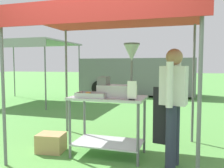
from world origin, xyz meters
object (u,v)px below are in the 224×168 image
object	(u,v)px
stall_canopy	(110,20)
menu_sign	(132,92)
donut_cart	(108,114)
neighbour_tent	(25,44)
supply_crate	(51,143)
vendor	(173,101)
donut_tray	(92,96)
donut_fryer	(120,79)
van_grey	(138,76)

from	to	relation	value
stall_canopy	menu_sign	world-z (taller)	stall_canopy
donut_cart	neighbour_tent	xyz separation A→B (m)	(-4.58, 4.17, 1.52)
stall_canopy	supply_crate	world-z (taller)	stall_canopy
neighbour_tent	vendor	bearing A→B (deg)	-37.87
donut_cart	vendor	distance (m)	1.00
menu_sign	supply_crate	bearing A→B (deg)	174.97
donut_cart	donut_tray	distance (m)	0.39
donut_cart	menu_sign	world-z (taller)	menu_sign
donut_fryer	menu_sign	world-z (taller)	donut_fryer
stall_canopy	vendor	size ratio (longest dim) A/B	1.69
donut_tray	vendor	bearing A→B (deg)	0.03
donut_cart	van_grey	world-z (taller)	van_grey
donut_tray	supply_crate	distance (m)	1.07
donut_tray	supply_crate	bearing A→B (deg)	178.84
supply_crate	neighbour_tent	distance (m)	5.98
stall_canopy	donut_tray	bearing A→B (deg)	-131.72
stall_canopy	donut_cart	bearing A→B (deg)	-90.00
menu_sign	vendor	size ratio (longest dim) A/B	0.16
donut_fryer	van_grey	bearing A→B (deg)	98.55
donut_tray	van_grey	size ratio (longest dim) A/B	0.09
neighbour_tent	donut_tray	bearing A→B (deg)	-44.60
donut_fryer	neighbour_tent	xyz separation A→B (m)	(-4.77, 4.18, 0.98)
van_grey	donut_tray	bearing A→B (deg)	-84.47
supply_crate	neighbour_tent	world-z (taller)	neighbour_tent
vendor	supply_crate	bearing A→B (deg)	179.58
donut_tray	donut_cart	bearing A→B (deg)	32.96
donut_tray	van_grey	distance (m)	7.83
donut_fryer	vendor	size ratio (longest dim) A/B	0.49
menu_sign	supply_crate	size ratio (longest dim) A/B	0.58
donut_tray	neighbour_tent	world-z (taller)	neighbour_tent
donut_tray	menu_sign	xyz separation A→B (m)	(0.63, -0.10, 0.09)
donut_cart	donut_fryer	world-z (taller)	donut_fryer
donut_cart	donut_tray	world-z (taller)	donut_tray
menu_sign	vendor	bearing A→B (deg)	10.92
stall_canopy	neighbour_tent	world-z (taller)	neighbour_tent
donut_fryer	supply_crate	distance (m)	1.53
donut_fryer	supply_crate	world-z (taller)	donut_fryer
donut_fryer	menu_sign	xyz separation A→B (m)	(0.23, -0.24, -0.16)
donut_cart	van_grey	distance (m)	7.72
stall_canopy	donut_cart	xyz separation A→B (m)	(-0.00, -0.10, -1.43)
stall_canopy	donut_fryer	world-z (taller)	stall_canopy
donut_cart	stall_canopy	bearing A→B (deg)	90.00
vendor	van_grey	size ratio (longest dim) A/B	0.31
stall_canopy	donut_tray	xyz separation A→B (m)	(-0.21, -0.23, -1.13)
vendor	neighbour_tent	xyz separation A→B (m)	(-5.54, 4.31, 1.26)
stall_canopy	supply_crate	distance (m)	2.15
stall_canopy	menu_sign	bearing A→B (deg)	-38.96
donut_tray	menu_sign	distance (m)	0.64
donut_cart	van_grey	size ratio (longest dim) A/B	0.22
van_grey	neighbour_tent	distance (m)	5.18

